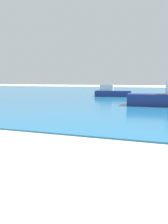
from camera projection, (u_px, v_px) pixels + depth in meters
name	position (u px, v px, depth m)	size (l,w,h in m)	color
water	(167.00, 94.00, 36.13)	(160.00, 60.00, 0.06)	#1E6B9E
boat_far	(112.00, 92.00, 29.58)	(4.35, 2.04, 1.42)	navy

